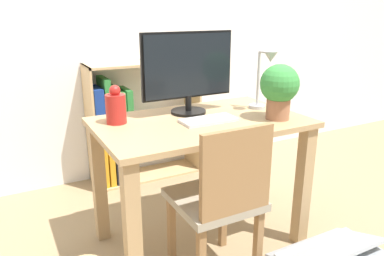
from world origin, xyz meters
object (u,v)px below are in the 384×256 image
Objects in this scene: vase at (116,107)px; bookshelf at (125,128)px; keyboard at (209,120)px; potted_plant at (279,88)px; desk_lamp at (265,75)px; chair at (221,197)px; monitor at (188,69)px.

vase reaches higher than bookshelf.
vase is at bearing -109.61° from bookshelf.
potted_plant is at bearing -19.88° from keyboard.
potted_plant is at bearing -103.75° from desk_lamp.
chair is (-0.46, -0.16, -0.46)m from potted_plant.
desk_lamp is at bearing -9.72° from vase.
desk_lamp is at bearing 40.67° from chair.
monitor reaches higher than desk_lamp.
monitor is 0.32m from keyboard.
monitor is 1.01m from bookshelf.
chair is (0.35, -0.49, -0.38)m from vase.
monitor reaches higher than chair.
potted_plant reaches higher than bookshelf.
keyboard is 1.01× the size of potted_plant.
vase is (-0.43, -0.01, -0.17)m from monitor.
bookshelf reaches higher than chair.
desk_lamp is (0.85, -0.14, 0.12)m from vase.
monitor is 0.66× the size of chair.
vase is 0.97m from bookshelf.
bookshelf is (-0.55, 0.98, -0.52)m from desk_lamp.
chair is (-0.08, -0.50, -0.54)m from monitor.
desk_lamp is 0.42× the size of chair.
chair is at bearing -160.48° from potted_plant.
potted_plant reaches higher than keyboard.
desk_lamp is 1.24m from bookshelf.
chair is (-0.10, -0.29, -0.30)m from keyboard.
desk_lamp is at bearing 76.25° from potted_plant.
potted_plant is 0.67m from chair.
keyboard is 0.42m from potted_plant.
desk_lamp is (0.40, 0.06, 0.20)m from keyboard.
potted_plant is (0.38, -0.34, -0.08)m from monitor.
keyboard is 0.36× the size of chair.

